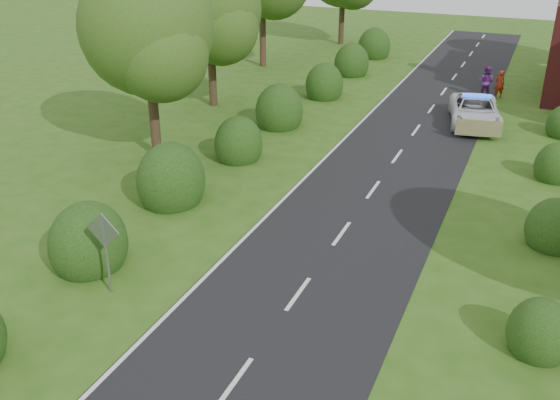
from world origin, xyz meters
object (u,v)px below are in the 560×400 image
at_px(road_sign, 105,242).
at_px(police_van, 475,111).
at_px(pedestrian_purple, 486,82).
at_px(pedestrian_red, 500,84).

bearing_deg(road_sign, police_van, 69.53).
relative_size(road_sign, police_van, 0.45).
relative_size(road_sign, pedestrian_purple, 1.36).
xyz_separation_m(police_van, pedestrian_purple, (-0.12, 5.58, 0.21)).
xyz_separation_m(road_sign, police_van, (7.50, 20.10, -0.93)).
height_order(police_van, pedestrian_red, pedestrian_red).
bearing_deg(pedestrian_purple, road_sign, 88.67).
bearing_deg(police_van, pedestrian_red, 72.31).
bearing_deg(pedestrian_red, police_van, 59.98).
distance_m(road_sign, police_van, 21.48).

